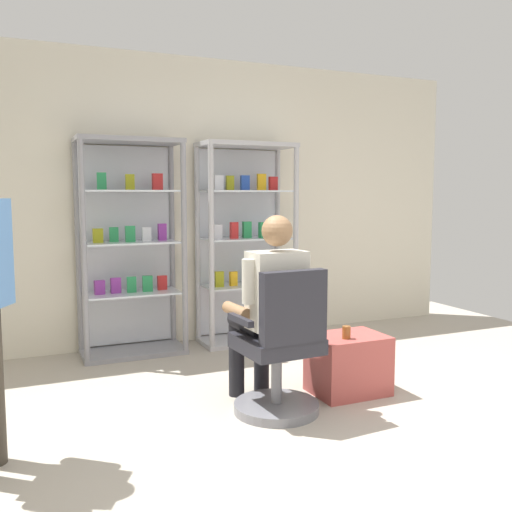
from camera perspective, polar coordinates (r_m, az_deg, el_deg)
ground_plane at (r=3.10m, az=9.81°, el=-21.15°), size 7.20×7.20×0.00m
back_wall at (r=5.51m, az=-7.48°, el=5.42°), size 6.00×0.10×2.70m
display_cabinet_left at (r=5.17m, az=-12.54°, el=0.94°), size 0.90×0.45×1.90m
display_cabinet_right at (r=5.48m, az=-1.20°, el=1.45°), size 0.90×0.45×1.90m
office_chair at (r=3.70m, az=2.50°, el=-9.91°), size 0.58×0.56×0.96m
seated_shopkeeper at (r=3.77m, az=1.29°, el=-4.64°), size 0.50×0.58×1.29m
storage_crate at (r=4.20m, az=9.21°, el=-10.64°), size 0.52×0.40×0.42m
tea_glass at (r=4.03m, az=9.04°, el=-7.57°), size 0.06×0.06×0.09m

